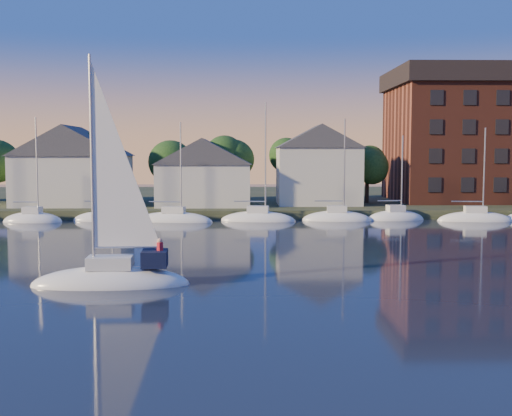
{
  "coord_description": "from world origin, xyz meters",
  "views": [
    {
      "loc": [
        -1.21,
        -20.4,
        7.4
      ],
      "look_at": [
        -0.4,
        22.0,
        3.73
      ],
      "focal_mm": 45.0,
      "sensor_mm": 36.0,
      "label": 1
    }
  ],
  "objects_px": {
    "clubhouse_east": "(318,164)",
    "condo_block": "(507,135)",
    "clubhouse_west": "(73,165)",
    "hero_sailboat": "(113,275)",
    "clubhouse_centre": "(204,171)"
  },
  "relations": [
    {
      "from": "clubhouse_east",
      "to": "condo_block",
      "type": "bearing_deg",
      "value": 12.89
    },
    {
      "from": "clubhouse_west",
      "to": "hero_sailboat",
      "type": "relative_size",
      "value": 0.99
    },
    {
      "from": "clubhouse_centre",
      "to": "condo_block",
      "type": "bearing_deg",
      "value": 11.24
    },
    {
      "from": "clubhouse_centre",
      "to": "condo_block",
      "type": "distance_m",
      "value": 41.05
    },
    {
      "from": "clubhouse_centre",
      "to": "hero_sailboat",
      "type": "xyz_separation_m",
      "value": [
        -2.52,
        -41.97,
        -4.55
      ]
    },
    {
      "from": "clubhouse_west",
      "to": "clubhouse_centre",
      "type": "xyz_separation_m",
      "value": [
        16.0,
        -1.0,
        -0.8
      ]
    },
    {
      "from": "clubhouse_centre",
      "to": "clubhouse_east",
      "type": "bearing_deg",
      "value": 8.13
    },
    {
      "from": "clubhouse_east",
      "to": "clubhouse_west",
      "type": "bearing_deg",
      "value": -178.09
    },
    {
      "from": "clubhouse_centre",
      "to": "hero_sailboat",
      "type": "relative_size",
      "value": 0.84
    },
    {
      "from": "clubhouse_centre",
      "to": "condo_block",
      "type": "height_order",
      "value": "condo_block"
    },
    {
      "from": "clubhouse_centre",
      "to": "clubhouse_east",
      "type": "distance_m",
      "value": 14.17
    },
    {
      "from": "clubhouse_east",
      "to": "hero_sailboat",
      "type": "bearing_deg",
      "value": -110.59
    },
    {
      "from": "condo_block",
      "to": "clubhouse_east",
      "type": "bearing_deg",
      "value": -167.11
    },
    {
      "from": "clubhouse_west",
      "to": "hero_sailboat",
      "type": "distance_m",
      "value": 45.35
    },
    {
      "from": "clubhouse_east",
      "to": "hero_sailboat",
      "type": "relative_size",
      "value": 0.76
    }
  ]
}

